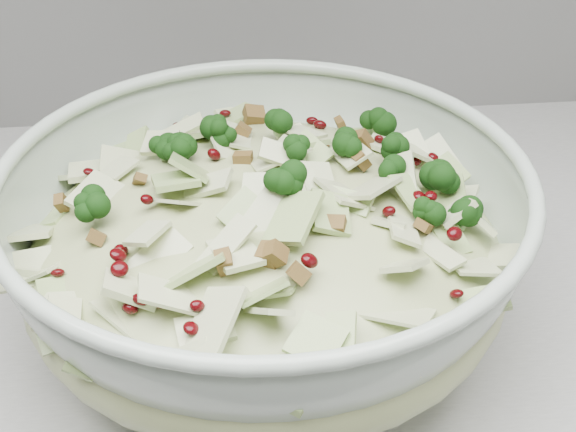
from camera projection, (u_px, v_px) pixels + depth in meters
name	position (u px, v px, depth m)	size (l,w,h in m)	color
mixing_bowl	(266.00, 253.00, 0.59)	(0.47, 0.47, 0.15)	#A4B5A5
salad	(265.00, 226.00, 0.58)	(0.38, 0.38, 0.15)	#AFB57C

